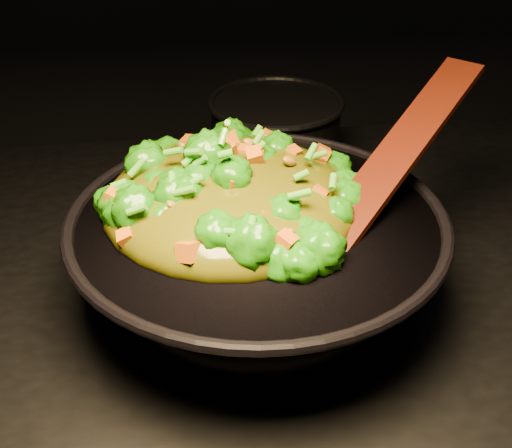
{
  "coord_description": "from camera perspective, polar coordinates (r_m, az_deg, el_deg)",
  "views": [
    {
      "loc": [
        -0.19,
        -0.6,
        1.4
      ],
      "look_at": [
        -0.11,
        -0.0,
        1.0
      ],
      "focal_mm": 45.0,
      "sensor_mm": 36.0,
      "label": 1
    }
  ],
  "objects": [
    {
      "name": "wok",
      "position": [
        0.74,
        0.11,
        -3.17
      ],
      "size": [
        0.54,
        0.54,
        0.11
      ],
      "primitive_type": null,
      "rotation": [
        0.0,
        0.0,
        -0.4
      ],
      "color": "black",
      "rests_on": "stovetop"
    },
    {
      "name": "stir_fry",
      "position": [
        0.7,
        -2.32,
        5.14
      ],
      "size": [
        0.32,
        0.32,
        0.1
      ],
      "primitive_type": null,
      "rotation": [
        0.0,
        0.0,
        0.1
      ],
      "color": "#237E09",
      "rests_on": "wok"
    },
    {
      "name": "spatula",
      "position": [
        0.75,
        12.78,
        6.5
      ],
      "size": [
        0.25,
        0.24,
        0.13
      ],
      "primitive_type": "cube",
      "rotation": [
        0.0,
        -0.38,
        0.74
      ],
      "color": "#3B1B09",
      "rests_on": "wok"
    },
    {
      "name": "back_pot",
      "position": [
        1.03,
        1.74,
        8.09
      ],
      "size": [
        0.2,
        0.2,
        0.12
      ],
      "primitive_type": "cylinder",
      "rotation": [
        0.0,
        0.0,
        0.0
      ],
      "color": "black",
      "rests_on": "stovetop"
    }
  ]
}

